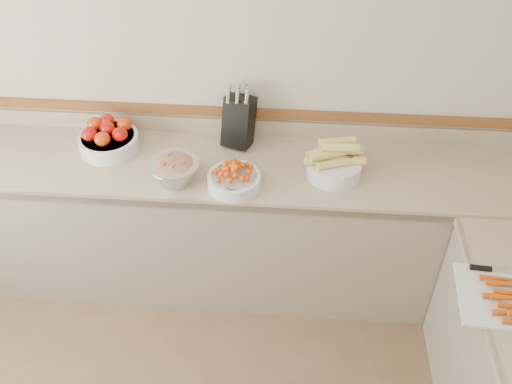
# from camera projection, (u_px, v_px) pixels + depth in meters

# --- Properties ---
(back_wall) EXTENTS (4.00, 0.00, 4.00)m
(back_wall) POSITION_uv_depth(u_px,v_px,m) (202.00, 71.00, 3.15)
(back_wall) COLOR #B9AF98
(back_wall) RESTS_ON ground_plane
(counter_back) EXTENTS (4.00, 0.65, 1.08)m
(counter_back) POSITION_uv_depth(u_px,v_px,m) (203.00, 222.00, 3.46)
(counter_back) COLOR gray
(counter_back) RESTS_ON ground_plane
(knife_block) EXTENTS (0.21, 0.23, 0.38)m
(knife_block) POSITION_uv_depth(u_px,v_px,m) (239.00, 120.00, 3.23)
(knife_block) COLOR black
(knife_block) RESTS_ON counter_back
(tomato_bowl) EXTENTS (0.34, 0.34, 0.17)m
(tomato_bowl) POSITION_uv_depth(u_px,v_px,m) (108.00, 138.00, 3.24)
(tomato_bowl) COLOR silver
(tomato_bowl) RESTS_ON counter_back
(cherry_tomato_bowl) EXTENTS (0.28, 0.28, 0.15)m
(cherry_tomato_bowl) POSITION_uv_depth(u_px,v_px,m) (234.00, 179.00, 2.99)
(cherry_tomato_bowl) COLOR silver
(cherry_tomato_bowl) RESTS_ON counter_back
(corn_bowl) EXTENTS (0.33, 0.30, 0.22)m
(corn_bowl) POSITION_uv_depth(u_px,v_px,m) (334.00, 163.00, 3.05)
(corn_bowl) COLOR silver
(corn_bowl) RESTS_ON counter_back
(rhubarb_bowl) EXTENTS (0.27, 0.27, 0.16)m
(rhubarb_bowl) POSITION_uv_depth(u_px,v_px,m) (174.00, 170.00, 3.00)
(rhubarb_bowl) COLOR #B2B2BA
(rhubarb_bowl) RESTS_ON counter_back
(cutting_board) EXTENTS (0.47, 0.38, 0.06)m
(cutting_board) POSITION_uv_depth(u_px,v_px,m) (511.00, 298.00, 2.44)
(cutting_board) COLOR silver
(cutting_board) RESTS_ON counter_right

